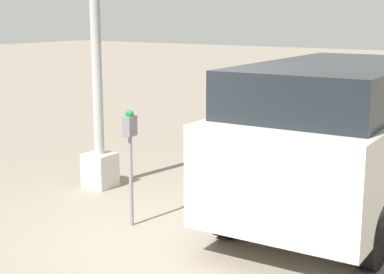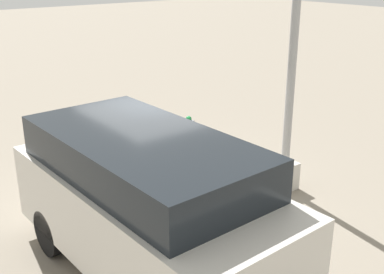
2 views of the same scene
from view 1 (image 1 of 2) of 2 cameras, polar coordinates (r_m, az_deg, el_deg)
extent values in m
plane|color=gray|center=(7.45, -3.46, -9.64)|extent=(80.00, 80.00, 0.00)
cylinder|color=gray|center=(7.68, -5.94, -4.29)|extent=(0.05, 0.05, 1.20)
cube|color=slate|center=(7.51, -6.06, 1.08)|extent=(0.22, 0.14, 0.26)
sphere|color=#14662D|center=(7.49, -6.08, 2.22)|extent=(0.11, 0.11, 0.11)
cylinder|color=gray|center=(12.94, 12.12, 1.95)|extent=(0.05, 0.05, 1.12)
cube|color=slate|center=(12.84, 12.25, 4.98)|extent=(0.22, 0.14, 0.26)
sphere|color=maroon|center=(12.82, 12.28, 5.66)|extent=(0.11, 0.11, 0.11)
cube|color=beige|center=(9.55, -8.90, -3.18)|extent=(0.44, 0.44, 0.55)
cylinder|color=#9E9E9E|center=(9.23, -9.43, 12.62)|extent=(0.16, 0.16, 4.65)
cube|color=beige|center=(8.13, 13.94, -1.10)|extent=(4.61, 2.11, 1.17)
cube|color=black|center=(7.88, 13.99, 4.93)|extent=(3.69, 1.93, 0.57)
cube|color=orange|center=(10.49, 14.31, -0.67)|extent=(0.08, 0.12, 0.20)
cylinder|color=black|center=(9.84, 11.53, -2.25)|extent=(0.75, 0.26, 0.74)
cylinder|color=black|center=(7.36, 3.68, -6.86)|extent=(0.75, 0.26, 0.74)
cylinder|color=black|center=(6.76, 17.00, -9.10)|extent=(0.75, 0.26, 0.74)
camera|label=2|loc=(12.62, 37.52, 16.61)|focal=45.00mm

